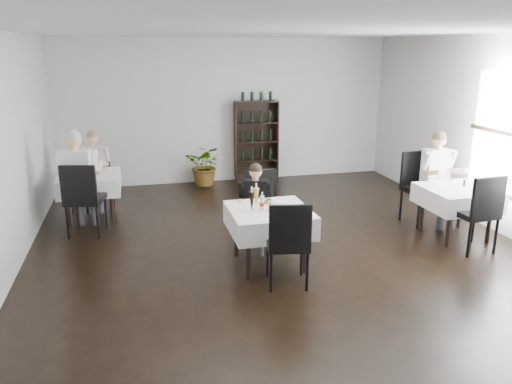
{
  "coord_description": "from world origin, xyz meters",
  "views": [
    {
      "loc": [
        -1.94,
        -5.91,
        2.77
      ],
      "look_at": [
        -0.43,
        0.2,
        0.95
      ],
      "focal_mm": 35.0,
      "sensor_mm": 36.0,
      "label": 1
    }
  ],
  "objects_px": {
    "wine_shelf": "(256,142)",
    "diner_main": "(255,201)",
    "potted_tree": "(206,165)",
    "main_table": "(269,220)"
  },
  "relations": [
    {
      "from": "wine_shelf",
      "to": "diner_main",
      "type": "distance_m",
      "value": 3.88
    },
    {
      "from": "diner_main",
      "to": "wine_shelf",
      "type": "bearing_deg",
      "value": 75.82
    },
    {
      "from": "main_table",
      "to": "diner_main",
      "type": "bearing_deg",
      "value": 94.98
    },
    {
      "from": "wine_shelf",
      "to": "potted_tree",
      "type": "xyz_separation_m",
      "value": [
        -1.12,
        -0.14,
        -0.42
      ]
    },
    {
      "from": "potted_tree",
      "to": "diner_main",
      "type": "bearing_deg",
      "value": -87.25
    },
    {
      "from": "diner_main",
      "to": "main_table",
      "type": "bearing_deg",
      "value": -85.02
    },
    {
      "from": "wine_shelf",
      "to": "diner_main",
      "type": "xyz_separation_m",
      "value": [
        -0.95,
        -3.76,
        -0.12
      ]
    },
    {
      "from": "wine_shelf",
      "to": "diner_main",
      "type": "relative_size",
      "value": 1.41
    },
    {
      "from": "diner_main",
      "to": "potted_tree",
      "type": "bearing_deg",
      "value": 92.75
    },
    {
      "from": "wine_shelf",
      "to": "potted_tree",
      "type": "height_order",
      "value": "wine_shelf"
    }
  ]
}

